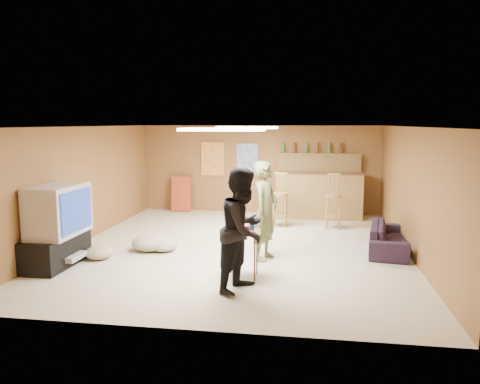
# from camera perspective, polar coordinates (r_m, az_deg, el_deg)

# --- Properties ---
(ground) EXTENTS (7.00, 7.00, 0.00)m
(ground) POSITION_cam_1_polar(r_m,az_deg,el_deg) (8.65, -0.20, -6.76)
(ground) COLOR #BBAE8F
(ground) RESTS_ON ground
(ceiling) EXTENTS (6.00, 7.00, 0.02)m
(ceiling) POSITION_cam_1_polar(r_m,az_deg,el_deg) (8.35, -0.21, 7.98)
(ceiling) COLOR silver
(ceiling) RESTS_ON ground
(wall_back) EXTENTS (6.00, 0.02, 2.20)m
(wall_back) POSITION_cam_1_polar(r_m,az_deg,el_deg) (11.87, 2.38, 2.79)
(wall_back) COLOR brown
(wall_back) RESTS_ON ground
(wall_front) EXTENTS (6.00, 0.02, 2.20)m
(wall_front) POSITION_cam_1_polar(r_m,az_deg,el_deg) (5.05, -6.30, -4.97)
(wall_front) COLOR brown
(wall_front) RESTS_ON ground
(wall_left) EXTENTS (0.02, 7.00, 2.20)m
(wall_left) POSITION_cam_1_polar(r_m,az_deg,el_deg) (9.36, -18.66, 0.83)
(wall_left) COLOR brown
(wall_left) RESTS_ON ground
(wall_right) EXTENTS (0.02, 7.00, 2.20)m
(wall_right) POSITION_cam_1_polar(r_m,az_deg,el_deg) (8.51, 20.19, 0.03)
(wall_right) COLOR brown
(wall_right) RESTS_ON ground
(tv_stand) EXTENTS (0.55, 1.30, 0.50)m
(tv_stand) POSITION_cam_1_polar(r_m,az_deg,el_deg) (8.10, -21.46, -6.59)
(tv_stand) COLOR black
(tv_stand) RESTS_ON ground
(dvd_box) EXTENTS (0.35, 0.50, 0.08)m
(dvd_box) POSITION_cam_1_polar(r_m,az_deg,el_deg) (8.02, -20.05, -7.40)
(dvd_box) COLOR #B2B2B7
(dvd_box) RESTS_ON tv_stand
(tv_body) EXTENTS (0.60, 1.10, 0.80)m
(tv_body) POSITION_cam_1_polar(r_m,az_deg,el_deg) (7.93, -21.28, -2.08)
(tv_body) COLOR #B2B2B7
(tv_body) RESTS_ON tv_stand
(tv_screen) EXTENTS (0.02, 0.95, 0.65)m
(tv_screen) POSITION_cam_1_polar(r_m,az_deg,el_deg) (7.78, -19.29, -2.17)
(tv_screen) COLOR navy
(tv_screen) RESTS_ON tv_body
(bar_counter) EXTENTS (2.00, 0.60, 1.10)m
(bar_counter) POSITION_cam_1_polar(r_m,az_deg,el_deg) (11.33, 9.62, -0.40)
(bar_counter) COLOR brown
(bar_counter) RESTS_ON ground
(bar_lip) EXTENTS (2.10, 0.12, 0.05)m
(bar_lip) POSITION_cam_1_polar(r_m,az_deg,el_deg) (11.01, 9.71, 2.23)
(bar_lip) COLOR #462216
(bar_lip) RESTS_ON bar_counter
(bar_shelf) EXTENTS (2.00, 0.18, 0.05)m
(bar_shelf) POSITION_cam_1_polar(r_m,az_deg,el_deg) (11.68, 9.70, 4.55)
(bar_shelf) COLOR brown
(bar_shelf) RESTS_ON bar_backing
(bar_backing) EXTENTS (2.00, 0.14, 0.60)m
(bar_backing) POSITION_cam_1_polar(r_m,az_deg,el_deg) (11.72, 9.66, 3.09)
(bar_backing) COLOR brown
(bar_backing) RESTS_ON bar_counter
(poster_left) EXTENTS (0.60, 0.03, 0.85)m
(poster_left) POSITION_cam_1_polar(r_m,az_deg,el_deg) (12.00, -3.35, 4.04)
(poster_left) COLOR #BF3F26
(poster_left) RESTS_ON wall_back
(poster_right) EXTENTS (0.55, 0.03, 0.80)m
(poster_right) POSITION_cam_1_polar(r_m,az_deg,el_deg) (11.85, 0.92, 4.00)
(poster_right) COLOR #334C99
(poster_right) RESTS_ON wall_back
(folding_chair_stack) EXTENTS (0.50, 0.26, 0.91)m
(folding_chair_stack) POSITION_cam_1_polar(r_m,az_deg,el_deg) (12.14, -7.17, -0.24)
(folding_chair_stack) COLOR #AB401F
(folding_chair_stack) RESTS_ON ground
(ceiling_panel_front) EXTENTS (1.20, 0.60, 0.04)m
(ceiling_panel_front) POSITION_cam_1_polar(r_m,az_deg,el_deg) (6.87, -2.14, 7.62)
(ceiling_panel_front) COLOR white
(ceiling_panel_front) RESTS_ON ceiling
(ceiling_panel_back) EXTENTS (1.20, 0.60, 0.04)m
(ceiling_panel_back) POSITION_cam_1_polar(r_m,az_deg,el_deg) (9.53, 0.91, 7.85)
(ceiling_panel_back) COLOR white
(ceiling_panel_back) RESTS_ON ceiling
(person_olive) EXTENTS (0.56, 0.70, 1.65)m
(person_olive) POSITION_cam_1_polar(r_m,az_deg,el_deg) (7.74, 3.09, -2.31)
(person_olive) COLOR brown
(person_olive) RESTS_ON ground
(person_black) EXTENTS (0.89, 0.99, 1.68)m
(person_black) POSITION_cam_1_polar(r_m,az_deg,el_deg) (6.32, 0.41, -4.59)
(person_black) COLOR black
(person_black) RESTS_ON ground
(sofa) EXTENTS (0.91, 1.74, 0.49)m
(sofa) POSITION_cam_1_polar(r_m,az_deg,el_deg) (8.77, 17.77, -5.32)
(sofa) COLOR black
(sofa) RESTS_ON ground
(tray_table) EXTENTS (0.57, 0.48, 0.69)m
(tray_table) POSITION_cam_1_polar(r_m,az_deg,el_deg) (6.95, 0.29, -7.60)
(tray_table) COLOR #462216
(tray_table) RESTS_ON ground
(cup_red_near) EXTENTS (0.11, 0.11, 0.12)m
(cup_red_near) POSITION_cam_1_polar(r_m,az_deg,el_deg) (6.90, -0.50, -4.25)
(cup_red_near) COLOR #B80C2A
(cup_red_near) RESTS_ON tray_table
(cup_red_far) EXTENTS (0.08, 0.08, 0.10)m
(cup_red_far) POSITION_cam_1_polar(r_m,az_deg,el_deg) (6.77, 0.86, -4.57)
(cup_red_far) COLOR #B80C2A
(cup_red_far) RESTS_ON tray_table
(cup_blue) EXTENTS (0.08, 0.08, 0.11)m
(cup_blue) POSITION_cam_1_polar(r_m,az_deg,el_deg) (6.94, 1.42, -4.21)
(cup_blue) COLOR navy
(cup_blue) RESTS_ON tray_table
(bar_stool_left) EXTENTS (0.50, 0.50, 1.19)m
(bar_stool_left) POSITION_cam_1_polar(r_m,az_deg,el_deg) (10.30, 4.90, -0.93)
(bar_stool_left) COLOR brown
(bar_stool_left) RESTS_ON ground
(bar_stool_right) EXTENTS (0.50, 0.50, 1.24)m
(bar_stool_right) POSITION_cam_1_polar(r_m,az_deg,el_deg) (10.30, 11.32, -0.93)
(bar_stool_right) COLOR brown
(bar_stool_right) RESTS_ON ground
(cushion_near_tv) EXTENTS (0.63, 0.63, 0.28)m
(cushion_near_tv) POSITION_cam_1_polar(r_m,az_deg,el_deg) (8.57, -11.00, -6.09)
(cushion_near_tv) COLOR gray
(cushion_near_tv) RESTS_ON ground
(cushion_mid) EXTENTS (0.59, 0.59, 0.21)m
(cushion_mid) POSITION_cam_1_polar(r_m,az_deg,el_deg) (8.49, -9.28, -6.41)
(cushion_mid) COLOR gray
(cushion_mid) RESTS_ON ground
(cushion_far) EXTENTS (0.49, 0.49, 0.21)m
(cushion_far) POSITION_cam_1_polar(r_m,az_deg,el_deg) (8.26, -16.80, -7.09)
(cushion_far) COLOR gray
(cushion_far) RESTS_ON ground
(bottle_row) EXTENTS (1.48, 0.08, 0.26)m
(bottle_row) POSITION_cam_1_polar(r_m,az_deg,el_deg) (11.64, 8.73, 5.33)
(bottle_row) COLOR #3F7233
(bottle_row) RESTS_ON bar_shelf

